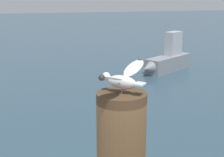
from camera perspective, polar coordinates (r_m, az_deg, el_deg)
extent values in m
cylinder|color=#4C3823|center=(2.63, 1.62, -13.30)|extent=(0.38, 0.38, 1.03)
cylinder|color=#C66A60|center=(2.44, 2.11, -2.08)|extent=(0.01, 0.01, 0.04)
cylinder|color=#C66A60|center=(2.41, 1.72, -2.29)|extent=(0.01, 0.01, 0.04)
ellipsoid|color=white|center=(2.41, 1.72, -0.61)|extent=(0.22, 0.23, 0.10)
sphere|color=white|center=(2.46, -1.02, 0.39)|extent=(0.06, 0.06, 0.06)
cone|color=gold|center=(2.49, -2.10, 0.45)|extent=(0.05, 0.05, 0.02)
cube|color=white|center=(2.35, 4.86, -0.94)|extent=(0.11, 0.11, 0.01)
ellipsoid|color=white|center=(2.54, 3.81, 1.89)|extent=(0.27, 0.27, 0.10)
sphere|color=#303030|center=(2.65, 4.96, 3.01)|extent=(0.04, 0.04, 0.04)
ellipsoid|color=white|center=(2.23, -0.18, 0.12)|extent=(0.27, 0.27, 0.10)
sphere|color=#303030|center=(2.12, -1.80, 0.17)|extent=(0.04, 0.04, 0.04)
cube|color=gray|center=(14.73, 9.83, 2.64)|extent=(2.64, 1.98, 0.65)
cone|color=gray|center=(13.50, 6.42, 1.83)|extent=(0.87, 0.87, 0.63)
cube|color=#B2B2B7|center=(14.87, 10.68, 6.04)|extent=(0.93, 0.79, 1.05)
sphere|color=red|center=(6.08, 2.99, -11.90)|extent=(0.56, 0.56, 0.56)
cylinder|color=#2D2D2D|center=(5.88, 3.06, -7.64)|extent=(0.05, 0.05, 0.50)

